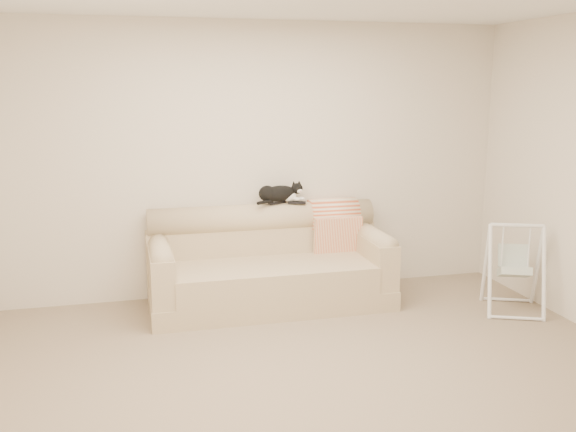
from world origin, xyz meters
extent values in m
plane|color=#7E6D56|center=(0.00, 0.00, 0.00)|extent=(5.00, 5.00, 0.00)
cube|color=silver|center=(0.00, 2.00, 1.30)|extent=(5.00, 0.04, 2.60)
cube|color=silver|center=(0.00, -2.00, 1.30)|extent=(5.00, 0.04, 2.60)
cube|color=#C7B88B|center=(0.06, 1.53, 0.09)|extent=(2.20, 0.90, 0.18)
cube|color=#C7B88B|center=(0.06, 1.42, 0.30)|extent=(1.80, 0.68, 0.24)
cube|color=#C7B88B|center=(0.06, 1.87, 0.43)|extent=(2.20, 0.22, 0.50)
cylinder|color=#C7B88B|center=(0.06, 1.87, 0.76)|extent=(2.16, 0.28, 0.28)
cube|color=#C7B88B|center=(-0.93, 1.53, 0.39)|extent=(0.20, 0.88, 0.42)
cylinder|color=#C7B88B|center=(-0.93, 1.53, 0.60)|extent=(0.18, 0.84, 0.18)
cube|color=#C7B88B|center=(1.05, 1.53, 0.39)|extent=(0.20, 0.88, 0.42)
cylinder|color=#C7B88B|center=(1.05, 1.53, 0.60)|extent=(0.18, 0.84, 0.18)
cube|color=black|center=(0.20, 1.86, 0.91)|extent=(0.18, 0.12, 0.02)
cube|color=gray|center=(0.20, 1.86, 0.92)|extent=(0.11, 0.08, 0.01)
cube|color=black|center=(0.39, 1.82, 0.91)|extent=(0.18, 0.09, 0.02)
ellipsoid|color=black|center=(0.22, 1.86, 0.99)|extent=(0.39, 0.25, 0.15)
ellipsoid|color=black|center=(0.10, 1.84, 1.00)|extent=(0.20, 0.19, 0.15)
ellipsoid|color=white|center=(0.32, 1.86, 0.96)|extent=(0.16, 0.12, 0.10)
ellipsoid|color=black|center=(0.40, 1.87, 1.03)|extent=(0.13, 0.14, 0.10)
ellipsoid|color=white|center=(0.41, 1.83, 1.02)|extent=(0.07, 0.06, 0.04)
sphere|color=#BF7272|center=(0.42, 1.81, 1.02)|extent=(0.01, 0.01, 0.01)
cone|color=black|center=(0.37, 1.87, 1.08)|extent=(0.06, 0.07, 0.05)
cone|color=black|center=(0.43, 1.89, 1.08)|extent=(0.04, 0.05, 0.05)
sphere|color=#AF8735|center=(0.39, 1.83, 1.04)|extent=(0.02, 0.02, 0.02)
sphere|color=#AF8735|center=(0.43, 1.84, 1.04)|extent=(0.02, 0.02, 0.02)
ellipsoid|color=white|center=(0.39, 1.84, 0.94)|extent=(0.08, 0.10, 0.03)
ellipsoid|color=white|center=(0.44, 1.85, 0.94)|extent=(0.08, 0.10, 0.03)
cylinder|color=black|center=(0.06, 1.77, 0.94)|extent=(0.18, 0.14, 0.03)
cylinder|color=#D45329|center=(0.76, 1.87, 0.76)|extent=(0.47, 0.33, 0.33)
cube|color=#D45329|center=(0.76, 1.70, 0.56)|extent=(0.47, 0.09, 0.42)
cylinder|color=white|center=(1.89, 0.84, 0.40)|extent=(0.14, 0.27, 0.80)
cylinder|color=white|center=(1.99, 1.07, 0.40)|extent=(0.14, 0.27, 0.80)
cylinder|color=white|center=(2.31, 0.66, 0.40)|extent=(0.14, 0.27, 0.80)
cylinder|color=white|center=(2.41, 0.89, 0.40)|extent=(0.14, 0.27, 0.80)
cylinder|color=white|center=(2.15, 0.86, 0.79)|extent=(0.44, 0.21, 0.04)
cylinder|color=white|center=(2.05, 0.64, 0.02)|extent=(0.43, 0.20, 0.03)
cylinder|color=white|center=(2.25, 1.09, 0.02)|extent=(0.43, 0.20, 0.03)
cube|color=white|center=(2.14, 0.84, 0.37)|extent=(0.34, 0.32, 0.15)
cube|color=white|center=(2.18, 0.94, 0.49)|extent=(0.29, 0.21, 0.21)
cylinder|color=white|center=(2.04, 0.91, 0.60)|extent=(0.01, 0.01, 0.38)
cylinder|color=white|center=(2.26, 0.82, 0.60)|extent=(0.01, 0.01, 0.38)
camera|label=1|loc=(-1.18, -3.99, 2.03)|focal=40.00mm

